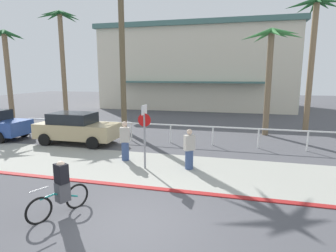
# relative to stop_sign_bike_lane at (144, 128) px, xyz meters

# --- Properties ---
(ground_plane) EXTENTS (80.00, 80.00, 0.00)m
(ground_plane) POSITION_rel_stop_sign_bike_lane_xyz_m (1.11, 5.97, -1.68)
(ground_plane) COLOR #4C4C51
(sidewalk_strip) EXTENTS (44.00, 4.00, 0.02)m
(sidewalk_strip) POSITION_rel_stop_sign_bike_lane_xyz_m (1.11, 0.17, -1.67)
(sidewalk_strip) COLOR #9E9E93
(sidewalk_strip) RESTS_ON ground
(curb_paint) EXTENTS (44.00, 0.24, 0.03)m
(curb_paint) POSITION_rel_stop_sign_bike_lane_xyz_m (1.11, -1.83, -1.66)
(curb_paint) COLOR maroon
(curb_paint) RESTS_ON ground
(building_backdrop) EXTENTS (21.13, 12.18, 9.03)m
(building_backdrop) POSITION_rel_stop_sign_bike_lane_xyz_m (-1.29, 23.35, 2.85)
(building_backdrop) COLOR beige
(building_backdrop) RESTS_ON ground
(rail_fence) EXTENTS (20.88, 0.08, 1.04)m
(rail_fence) POSITION_rel_stop_sign_bike_lane_xyz_m (1.11, 4.47, -0.84)
(rail_fence) COLOR white
(rail_fence) RESTS_ON ground
(stop_sign_bike_lane) EXTENTS (0.52, 0.56, 2.56)m
(stop_sign_bike_lane) POSITION_rel_stop_sign_bike_lane_xyz_m (0.00, 0.00, 0.00)
(stop_sign_bike_lane) COLOR gray
(stop_sign_bike_lane) RESTS_ON ground
(palm_tree_0) EXTENTS (3.14, 2.80, 6.89)m
(palm_tree_0) POSITION_rel_stop_sign_bike_lane_xyz_m (-12.90, 6.98, 3.43)
(palm_tree_0) COLOR #846B4C
(palm_tree_0) RESTS_ON ground
(palm_tree_1) EXTENTS (3.25, 3.59, 8.61)m
(palm_tree_1) POSITION_rel_stop_sign_bike_lane_xyz_m (-10.13, 9.65, 4.88)
(palm_tree_1) COLOR #846B4C
(palm_tree_1) RESTS_ON ground
(palm_tree_2) EXTENTS (3.35, 3.34, 9.58)m
(palm_tree_2) POSITION_rel_stop_sign_bike_lane_xyz_m (-3.79, 6.80, 5.32)
(palm_tree_2) COLOR brown
(palm_tree_2) RESTS_ON ground
(palm_tree_3) EXTENTS (3.63, 3.53, 6.44)m
(palm_tree_3) POSITION_rel_stop_sign_bike_lane_xyz_m (5.20, 7.96, 3.40)
(palm_tree_3) COLOR #756047
(palm_tree_3) RESTS_ON ground
(palm_tree_4) EXTENTS (3.25, 3.23, 8.38)m
(palm_tree_4) POSITION_rel_stop_sign_bike_lane_xyz_m (7.83, 9.66, 4.58)
(palm_tree_4) COLOR #846B4C
(palm_tree_4) RESTS_ON ground
(car_tan_1) EXTENTS (4.40, 2.02, 1.69)m
(car_tan_1) POSITION_rel_stop_sign_bike_lane_xyz_m (-4.98, 3.05, -0.81)
(car_tan_1) COLOR tan
(car_tan_1) RESTS_ON ground
(cyclist_teal_0) EXTENTS (0.81, 1.68, 1.50)m
(cyclist_teal_0) POSITION_rel_stop_sign_bike_lane_xyz_m (-0.98, -4.03, -0.98)
(cyclist_teal_0) COLOR black
(cyclist_teal_0) RESTS_ON ground
(pedestrian_0) EXTENTS (0.48, 0.44, 1.64)m
(pedestrian_0) POSITION_rel_stop_sign_bike_lane_xyz_m (1.72, 0.38, -0.92)
(pedestrian_0) COLOR #384C7A
(pedestrian_0) RESTS_ON ground
(pedestrian_1) EXTENTS (0.45, 0.39, 1.74)m
(pedestrian_1) POSITION_rel_stop_sign_bike_lane_xyz_m (-1.19, 0.82, -0.87)
(pedestrian_1) COLOR #384C7A
(pedestrian_1) RESTS_ON ground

